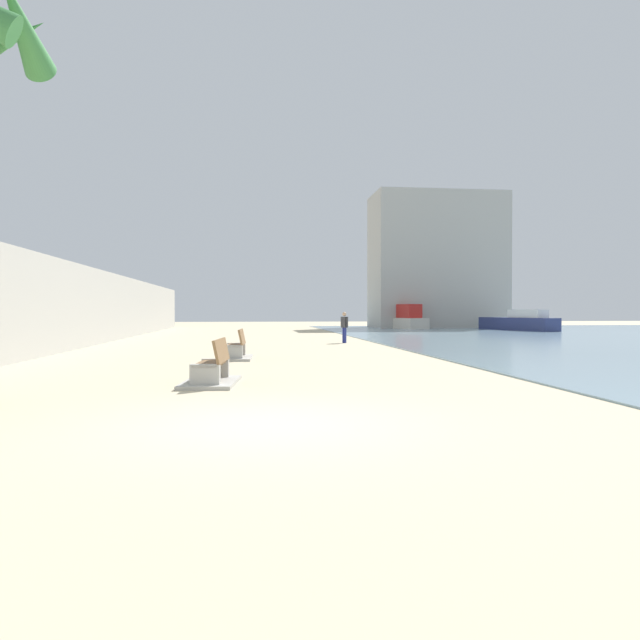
% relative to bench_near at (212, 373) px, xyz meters
% --- Properties ---
extents(ground_plane, '(120.00, 120.00, 0.00)m').
position_rel_bench_near_xyz_m(ground_plane, '(0.99, 13.28, -0.23)').
color(ground_plane, '#C6B793').
extents(seawall, '(0.80, 64.00, 3.52)m').
position_rel_bench_near_xyz_m(seawall, '(-6.51, 13.28, 1.53)').
color(seawall, '#ADAAA3').
rests_on(seawall, ground).
extents(bench_near, '(1.30, 2.20, 0.98)m').
position_rel_bench_near_xyz_m(bench_near, '(0.00, 0.00, 0.00)').
color(bench_near, '#ADAAA3').
rests_on(bench_near, ground).
extents(bench_far, '(1.22, 2.16, 0.98)m').
position_rel_bench_near_xyz_m(bench_far, '(0.38, 6.71, 0.00)').
color(bench_far, '#ADAAA3').
rests_on(bench_far, ground).
extents(person_walking, '(0.31, 0.47, 1.52)m').
position_rel_bench_near_xyz_m(person_walking, '(5.48, 15.92, 0.64)').
color(person_walking, navy).
rests_on(person_walking, ground).
extents(boat_far_right, '(3.57, 7.85, 1.64)m').
position_rel_bench_near_xyz_m(boat_far_right, '(22.01, 31.93, 0.44)').
color(boat_far_right, navy).
rests_on(boat_far_right, water_bay).
extents(boat_outer, '(2.95, 5.81, 2.10)m').
position_rel_bench_near_xyz_m(boat_outer, '(14.45, 37.80, 0.56)').
color(boat_outer, beige).
rests_on(boat_outer, water_bay).
extents(harbor_building, '(12.00, 6.00, 12.39)m').
position_rel_bench_near_xyz_m(harbor_building, '(18.34, 41.28, 5.96)').
color(harbor_building, '#ADAAA3').
rests_on(harbor_building, ground).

